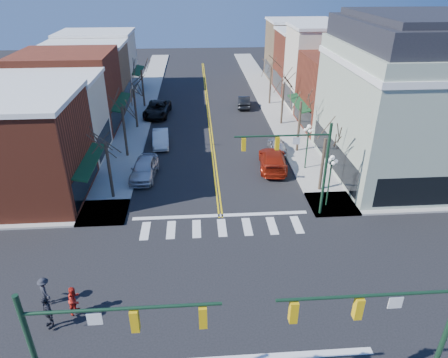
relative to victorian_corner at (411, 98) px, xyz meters
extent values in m
plane|color=black|center=(-16.50, -14.50, -6.66)|extent=(160.00, 160.00, 0.00)
cube|color=#9E9B93|center=(-25.25, 5.50, -6.58)|extent=(3.50, 70.00, 0.15)
cube|color=#9E9B93|center=(-7.75, 5.50, -6.58)|extent=(3.50, 70.00, 0.15)
cube|color=maroon|center=(-32.00, -2.75, -2.66)|extent=(10.00, 8.50, 8.00)
cube|color=beige|center=(-32.00, 5.00, -2.91)|extent=(10.00, 7.00, 7.50)
cube|color=maroon|center=(-32.00, 13.00, -2.41)|extent=(10.00, 9.00, 8.50)
cube|color=#886B4B|center=(-32.00, 21.25, -2.76)|extent=(10.00, 7.50, 7.80)
cube|color=beige|center=(-32.00, 29.00, -2.56)|extent=(10.00, 8.00, 8.20)
cube|color=maroon|center=(-1.00, 11.25, -2.66)|extent=(10.00, 8.50, 8.00)
cube|color=beige|center=(-1.00, 19.00, -1.66)|extent=(10.00, 7.00, 10.00)
cube|color=maroon|center=(-1.00, 26.50, -2.41)|extent=(10.00, 8.00, 8.50)
cube|color=#886B4B|center=(-1.00, 34.50, -2.16)|extent=(10.00, 8.00, 9.00)
cube|color=#99A790|center=(0.00, 0.00, -1.16)|extent=(12.00, 14.00, 11.00)
cube|color=white|center=(0.00, 0.00, 2.94)|extent=(12.25, 14.25, 0.50)
cube|color=black|center=(0.00, 0.00, 5.24)|extent=(11.40, 13.40, 1.80)
cube|color=black|center=(0.00, 0.00, 6.34)|extent=(9.80, 11.80, 0.60)
cylinder|color=#14331E|center=(-20.65, -21.90, -0.26)|extent=(6.50, 0.12, 0.12)
cube|color=gold|center=(-20.33, -21.90, -0.81)|extent=(0.28, 0.28, 0.90)
cube|color=gold|center=(-18.05, -21.90, -0.81)|extent=(0.28, 0.28, 0.90)
cylinder|color=#14331E|center=(-9.10, -21.90, -3.06)|extent=(0.20, 0.20, 7.20)
cylinder|color=#14331E|center=(-12.35, -21.90, -0.26)|extent=(6.50, 0.12, 0.12)
cube|color=gold|center=(-12.68, -21.90, -0.81)|extent=(0.28, 0.28, 0.90)
cube|color=gold|center=(-14.95, -21.90, -0.81)|extent=(0.28, 0.28, 0.90)
cylinder|color=#14331E|center=(-9.10, -7.10, -3.06)|extent=(0.20, 0.20, 7.20)
cylinder|color=#14331E|center=(-12.35, -7.10, -0.26)|extent=(6.50, 0.12, 0.12)
cube|color=gold|center=(-12.68, -7.10, -0.81)|extent=(0.28, 0.28, 0.90)
cube|color=gold|center=(-14.95, -7.10, -0.81)|extent=(0.28, 0.28, 0.90)
cylinder|color=#14331E|center=(-8.30, -6.00, -4.66)|extent=(0.12, 0.12, 4.00)
sphere|color=white|center=(-8.30, -6.00, -2.51)|extent=(0.36, 0.36, 0.36)
cylinder|color=#14331E|center=(-8.30, 0.50, -4.66)|extent=(0.12, 0.12, 4.00)
sphere|color=white|center=(-8.30, 0.50, -2.51)|extent=(0.36, 0.36, 0.36)
cylinder|color=#382B21|center=(-24.90, -3.50, -4.28)|extent=(0.24, 0.24, 4.76)
cylinder|color=#382B21|center=(-24.90, 4.50, -4.14)|extent=(0.24, 0.24, 5.04)
cylinder|color=#382B21|center=(-24.90, 12.50, -4.38)|extent=(0.24, 0.24, 4.55)
cylinder|color=#382B21|center=(-24.90, 20.50, -4.21)|extent=(0.24, 0.24, 4.90)
cylinder|color=#382B21|center=(-8.10, -3.50, -4.35)|extent=(0.24, 0.24, 4.62)
cylinder|color=#382B21|center=(-8.10, 4.50, -4.07)|extent=(0.24, 0.24, 5.18)
cylinder|color=#382B21|center=(-8.10, 12.50, -4.24)|extent=(0.24, 0.24, 4.83)
cylinder|color=#382B21|center=(-8.10, 20.50, -4.17)|extent=(0.24, 0.24, 4.97)
imported|color=silver|center=(-22.75, 0.00, -5.80)|extent=(2.46, 5.20, 1.72)
imported|color=silver|center=(-21.83, 7.18, -5.91)|extent=(1.90, 4.66, 1.50)
imported|color=black|center=(-22.90, 16.79, -5.80)|extent=(3.41, 6.39, 1.71)
imported|color=#9C210E|center=(-11.23, 0.97, -5.81)|extent=(2.99, 6.05, 1.69)
imported|color=#B9B9BE|center=(-10.10, 4.64, -5.98)|extent=(1.77, 4.06, 1.36)
imported|color=black|center=(-11.70, 19.51, -5.92)|extent=(2.08, 4.63, 1.48)
imported|color=red|center=(-24.71, -15.69, -5.69)|extent=(0.84, 0.95, 1.64)
imported|color=#22222A|center=(-25.78, -16.57, -5.55)|extent=(1.05, 1.18, 1.91)
imported|color=#202129|center=(-26.50, -14.84, -5.71)|extent=(1.09, 1.18, 1.59)
camera|label=1|loc=(-18.04, -31.68, 9.56)|focal=32.00mm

